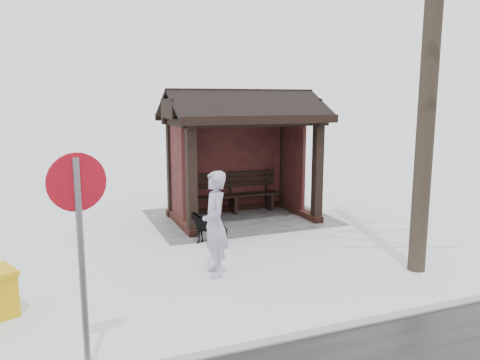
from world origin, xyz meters
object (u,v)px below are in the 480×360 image
Objects in this scene: pedestrian at (215,224)px; bus_shelter at (240,129)px; dog at (209,227)px; road_sign at (79,217)px.

bus_shelter is at bearing 159.25° from pedestrian.
dog is at bearing 50.77° from bus_shelter.
pedestrian is at bearing 62.26° from bus_shelter.
dog is 0.32× the size of road_sign.
pedestrian is 1.87m from dog.
dog is (1.30, 1.59, -1.85)m from bus_shelter.
bus_shelter is 1.54× the size of road_sign.
road_sign is (2.59, 3.85, 1.38)m from dog.
pedestrian is 0.74× the size of road_sign.
bus_shelter reaches higher than road_sign.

